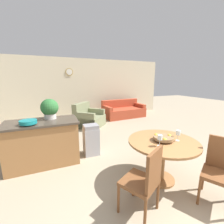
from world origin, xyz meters
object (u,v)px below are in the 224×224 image
Objects in this scene: dining_chair_near_left at (145,179)px; trash_bin at (91,140)px; fruit_bowl at (163,138)px; wine_glass_left at (160,138)px; dining_chair_near_right at (220,168)px; teal_bowl at (28,122)px; potted_plant at (50,108)px; couch at (123,111)px; dining_table at (162,150)px; wine_glass_right at (178,133)px; kitchen_island at (43,142)px; armchair at (89,118)px.

trash_bin is (-0.21, 1.84, -0.15)m from dining_chair_near_left.
fruit_bowl is (0.67, 0.46, 0.28)m from dining_chair_near_left.
dining_chair_near_left is 2.84× the size of fruit_bowl.
dining_chair_near_right is at bearing -39.04° from wine_glass_left.
wine_glass_left is 0.60× the size of teal_bowl.
dining_chair_near_left is at bearing -146.06° from wine_glass_left.
potted_plant is 0.22× the size of couch.
dining_table is 3.86× the size of teal_bowl.
wine_glass_right reaches higher than dining_table.
kitchen_island is at bearing 94.38° from dining_chair_near_left.
fruit_bowl is at bearing 35.58° from wine_glass_left.
trash_bin is 0.37× the size of couch.
couch is (1.69, 4.55, -0.60)m from wine_glass_left.
armchair is at bearing 99.62° from wine_glass_right.
teal_bowl is (-2.33, 1.31, 0.10)m from wine_glass_right.
wine_glass_left is (-0.66, 0.53, 0.36)m from dining_chair_near_right.
teal_bowl reaches higher than wine_glass_right.
dining_table is 6.41× the size of wine_glass_left.
kitchen_island is 3.29× the size of potted_plant.
dining_chair_near_right reaches higher than armchair.
teal_bowl is at bearing -138.62° from kitchen_island.
wine_glass_right is 0.13× the size of kitchen_island.
wine_glass_left is at bearing -114.44° from couch.
potted_plant is at bearing 168.70° from trash_bin.
fruit_bowl is 0.25m from wine_glass_right.
wine_glass_left is (-0.20, -0.14, 0.30)m from dining_table.
kitchen_island is at bearing 19.70° from dining_chair_near_right.
potted_plant reaches higher than dining_chair_near_right.
potted_plant reaches higher than dining_chair_near_left.
trash_bin is at bearing 4.21° from dining_chair_near_right.
dining_chair_near_left is at bearing -49.57° from teal_bowl.
dining_chair_near_left is at bearing -56.65° from kitchen_island.
dining_chair_near_right is 4.36m from armchair.
potted_plant reaches higher than fruit_bowl.
armchair is at bearing 57.19° from dining_chair_near_left.
wine_glass_left is at bearing -173.33° from wine_glass_right.
wine_glass_left is 0.13× the size of kitchen_island.
wine_glass_right is at bearing -127.01° from armchair.
wine_glass_left is 0.42× the size of potted_plant.
couch is at bearing 74.27° from wine_glass_right.
teal_bowl is (-1.43, 1.68, 0.46)m from dining_chair_near_left.
teal_bowl is (-2.57, 1.89, 0.46)m from dining_chair_near_right.
dining_chair_near_left and dining_chair_near_right have the same top height.
wine_glass_right is 0.09× the size of couch.
kitchen_island is 2.66m from armchair.
wine_glass_right reaches higher than armchair.
potted_plant reaches higher than trash_bin.
fruit_bowl is at bearing -57.44° from trash_bin.
wine_glass_right is at bearing -40.16° from potted_plant.
kitchen_island reaches higher than dining_table.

